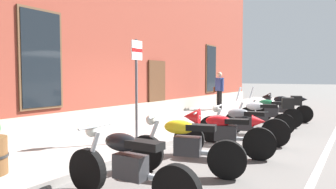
{
  "coord_description": "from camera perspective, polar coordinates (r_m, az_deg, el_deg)",
  "views": [
    {
      "loc": [
        -7.26,
        -3.8,
        1.66
      ],
      "look_at": [
        -0.17,
        0.73,
        1.17
      ],
      "focal_mm": 32.35,
      "sensor_mm": 36.0,
      "label": 1
    }
  ],
  "objects": [
    {
      "name": "sidewalk",
      "position": [
        9.14,
        -3.57,
        -6.71
      ],
      "size": [
        31.48,
        3.03,
        0.14
      ],
      "primitive_type": "cube",
      "color": "gray",
      "rests_on": "ground_plane"
    },
    {
      "name": "ground_plane",
      "position": [
        8.36,
        4.91,
        -8.13
      ],
      "size": [
        140.0,
        140.0,
        0.0
      ],
      "primitive_type": "plane",
      "color": "#565451"
    },
    {
      "name": "pedestrian_blue_top",
      "position": [
        14.43,
        9.64,
        1.17
      ],
      "size": [
        0.4,
        0.62,
        1.76
      ],
      "color": "black",
      "rests_on": "sidewalk"
    },
    {
      "name": "motorcycle_silver_touring",
      "position": [
        9.21,
        17.39,
        -3.64
      ],
      "size": [
        0.86,
        1.96,
        1.36
      ],
      "color": "black",
      "rests_on": "ground_plane"
    },
    {
      "name": "lane_stripe",
      "position": [
        7.47,
        27.54,
        -9.85
      ],
      "size": [
        31.48,
        0.12,
        0.01
      ],
      "primitive_type": "cube",
      "color": "silver",
      "rests_on": "ground_plane"
    },
    {
      "name": "parking_sign",
      "position": [
        7.0,
        -5.95,
        3.47
      ],
      "size": [
        0.36,
        0.07,
        2.38
      ],
      "color": "#4C4C51",
      "rests_on": "sidewalk"
    },
    {
      "name": "motorcycle_green_touring",
      "position": [
        10.58,
        19.22,
        -2.84
      ],
      "size": [
        0.86,
        2.01,
        1.34
      ],
      "color": "black",
      "rests_on": "ground_plane"
    },
    {
      "name": "motorcycle_grey_naked",
      "position": [
        7.66,
        13.71,
        -5.61
      ],
      "size": [
        0.73,
        2.17,
        0.95
      ],
      "color": "black",
      "rests_on": "ground_plane"
    },
    {
      "name": "motorcycle_yellow_naked",
      "position": [
        5.18,
        2.97,
        -9.68
      ],
      "size": [
        0.78,
        2.01,
        1.0
      ],
      "color": "black",
      "rests_on": "ground_plane"
    },
    {
      "name": "motorcycle_red_sport",
      "position": [
        6.37,
        9.65,
        -6.75
      ],
      "size": [
        0.78,
        2.05,
        1.0
      ],
      "color": "black",
      "rests_on": "ground_plane"
    },
    {
      "name": "motorcycle_black_sport",
      "position": [
        12.07,
        20.63,
        -2.02
      ],
      "size": [
        0.62,
        2.01,
        1.07
      ],
      "color": "black",
      "rests_on": "ground_plane"
    },
    {
      "name": "motorcycle_black_naked",
      "position": [
        4.09,
        -7.87,
        -13.29
      ],
      "size": [
        0.62,
        2.12,
        0.99
      ],
      "color": "black",
      "rests_on": "ground_plane"
    }
  ]
}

